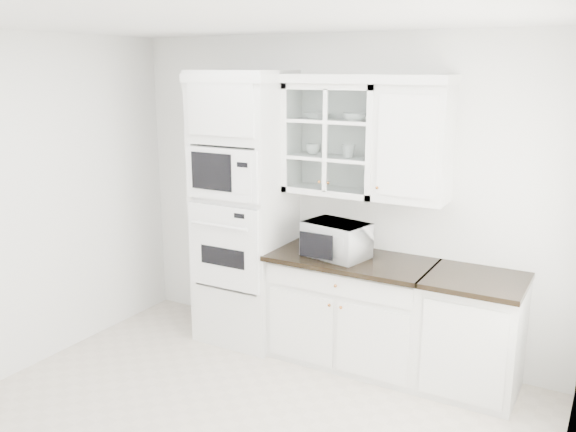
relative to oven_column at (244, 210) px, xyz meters
The scene contains 12 objects.
room_shell 1.37m from the oven_column, 52.79° to the right, with size 4.00×3.50×2.70m.
oven_column is the anchor object (origin of this frame).
base_cabinet_run 1.27m from the oven_column, ahead, with size 1.32×0.67×0.92m.
extra_base_cabinet 2.16m from the oven_column, ahead, with size 0.72×0.67×0.92m.
upper_cabinet_glass 1.03m from the oven_column, 12.10° to the left, with size 0.80×0.33×0.90m.
upper_cabinet_solid 1.60m from the oven_column, ahead, with size 0.55×0.33×0.90m, color white.
crown_molding 1.33m from the oven_column, 11.90° to the left, with size 2.14×0.38×0.07m, color white.
countertop_microwave 0.92m from the oven_column, ahead, with size 0.49×0.41×0.29m, color white.
bowl_a 1.06m from the oven_column, 15.24° to the left, with size 0.20×0.20×0.05m, color white.
bowl_b 1.29m from the oven_column, ahead, with size 0.19×0.19×0.06m, color white.
cup_a 0.83m from the oven_column, 16.02° to the left, with size 0.11×0.11×0.09m, color white.
cup_b 1.09m from the oven_column, ahead, with size 0.11×0.11×0.11m, color white.
Camera 1 is at (2.15, -2.95, 2.42)m, focal length 38.00 mm.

